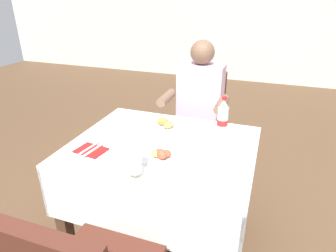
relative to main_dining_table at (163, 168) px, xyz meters
The scene contains 9 objects.
ground_plane 0.59m from the main_dining_table, ahead, with size 11.00×11.00×0.00m, color brown.
main_dining_table is the anchor object (origin of this frame).
chair_far_diner_seat 0.85m from the main_dining_table, 90.00° to the left, with size 0.44×0.50×0.97m.
seated_diner_far 0.75m from the main_dining_table, 87.14° to the left, with size 0.50×0.46×1.26m.
plate_near_camera 0.25m from the main_dining_table, 76.68° to the right, with size 0.23×0.23×0.07m.
plate_far_diner 0.30m from the main_dining_table, 102.04° to the left, with size 0.22×0.22×0.07m.
beer_glass_left 0.47m from the main_dining_table, 90.77° to the right, with size 0.07×0.07×0.22m.
cola_bottle_primary 0.50m from the main_dining_table, 41.64° to the left, with size 0.07×0.07×0.25m.
napkin_cutlery_set 0.46m from the main_dining_table, 149.50° to the right, with size 0.19×0.20×0.01m.
Camera 1 is at (0.45, -1.49, 1.59)m, focal length 31.43 mm.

